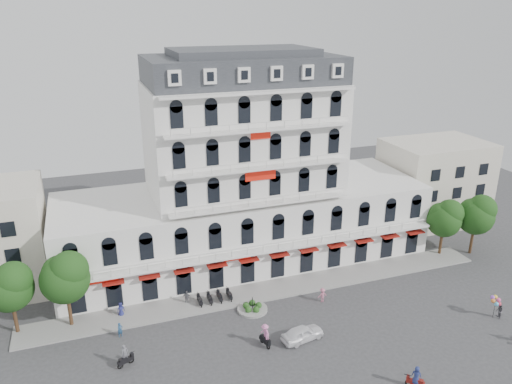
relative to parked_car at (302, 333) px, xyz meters
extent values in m
plane|color=#38383A|center=(0.09, 0.29, -0.73)|extent=(120.00, 120.00, 0.00)
cube|color=gray|center=(0.09, 9.29, -0.65)|extent=(53.00, 4.00, 0.16)
cube|color=silver|center=(0.09, 18.29, 3.77)|extent=(45.00, 14.00, 9.00)
cube|color=silver|center=(0.09, 18.29, 14.77)|extent=(22.00, 12.00, 13.00)
cube|color=#2D3035|center=(0.09, 18.29, 22.77)|extent=(21.56, 11.76, 3.00)
cube|color=#2D3035|center=(0.09, 18.29, 24.67)|extent=(15.84, 8.64, 0.80)
cube|color=maroon|center=(0.09, 10.79, 2.77)|extent=(40.50, 1.00, 0.15)
cube|color=red|center=(0.09, 12.17, 12.27)|extent=(3.50, 0.10, 1.40)
cube|color=beige|center=(30.09, 20.29, 5.27)|extent=(14.00, 10.00, 12.00)
cylinder|color=gray|center=(-2.91, 6.29, -0.61)|extent=(3.20, 3.20, 0.24)
cylinder|color=black|center=(-2.91, 6.29, 0.17)|extent=(0.08, 0.08, 1.40)
sphere|color=#21521B|center=(-2.21, 6.29, -0.28)|extent=(0.70, 0.70, 0.70)
sphere|color=#21521B|center=(-2.69, 6.96, -0.28)|extent=(0.70, 0.70, 0.70)
sphere|color=#21521B|center=(-3.48, 6.71, -0.28)|extent=(0.70, 0.70, 0.70)
sphere|color=#21521B|center=(-3.49, 5.89, -0.28)|extent=(0.70, 0.70, 0.70)
sphere|color=#21521B|center=(-2.72, 5.62, -0.28)|extent=(0.70, 0.70, 0.70)
cylinder|color=#382314|center=(-25.91, 10.29, 1.03)|extent=(0.36, 0.36, 3.52)
sphere|color=#163C13|center=(-25.91, 10.29, 4.23)|extent=(4.48, 4.48, 4.48)
sphere|color=#163C13|center=(-25.41, 9.99, 5.27)|extent=(3.52, 3.52, 3.52)
sphere|color=#163C13|center=(-26.31, 10.59, 4.87)|extent=(3.20, 3.20, 3.20)
cylinder|color=#382314|center=(-20.91, 9.79, 1.14)|extent=(0.36, 0.36, 3.74)
sphere|color=#163C13|center=(-20.91, 9.79, 4.54)|extent=(4.76, 4.76, 4.76)
sphere|color=#163C13|center=(-20.41, 9.49, 5.65)|extent=(3.74, 3.74, 3.74)
sphere|color=#163C13|center=(-21.31, 10.09, 5.22)|extent=(3.40, 3.40, 3.40)
cylinder|color=#382314|center=(24.09, 10.29, 0.99)|extent=(0.36, 0.36, 3.43)
sphere|color=#163C13|center=(24.09, 10.29, 4.11)|extent=(4.37, 4.37, 4.37)
sphere|color=#163C13|center=(24.59, 9.99, 5.12)|extent=(3.43, 3.43, 3.43)
sphere|color=#163C13|center=(23.69, 10.59, 4.73)|extent=(3.12, 3.12, 3.12)
cylinder|color=#382314|center=(28.09, 9.29, 1.10)|extent=(0.36, 0.36, 3.65)
sphere|color=#163C13|center=(28.09, 9.29, 4.42)|extent=(4.65, 4.65, 4.65)
sphere|color=#163C13|center=(28.59, 8.99, 5.50)|extent=(3.65, 3.65, 3.65)
sphere|color=#163C13|center=(27.69, 9.59, 5.08)|extent=(3.32, 3.32, 3.32)
imported|color=white|center=(0.00, 0.00, 0.00)|extent=(4.49, 2.44, 1.45)
cube|color=black|center=(-16.38, 1.83, -0.18)|extent=(1.51, 0.95, 0.35)
torus|color=black|center=(-15.88, 2.06, -0.45)|extent=(0.60, 0.36, 0.60)
torus|color=black|center=(-16.88, 1.60, -0.45)|extent=(0.60, 0.36, 0.60)
imported|color=slate|center=(-16.38, 1.83, 0.59)|extent=(0.74, 0.64, 1.73)
cube|color=maroon|center=(6.27, -9.05, -0.18)|extent=(1.32, 1.30, 0.35)
torus|color=black|center=(5.88, -8.66, -0.45)|extent=(0.51, 0.50, 0.60)
imported|color=navy|center=(6.27, -9.05, 0.56)|extent=(0.95, 0.94, 1.66)
cube|color=black|center=(-3.71, 0.35, -0.18)|extent=(0.68, 1.54, 0.35)
torus|color=black|center=(-3.58, -0.18, -0.45)|extent=(0.25, 0.61, 0.60)
torus|color=black|center=(-3.83, 0.89, -0.45)|extent=(0.25, 0.61, 0.60)
imported|color=pink|center=(-3.71, 0.35, 0.67)|extent=(0.96, 1.35, 1.89)
imported|color=navy|center=(-16.05, 9.79, 0.07)|extent=(0.87, 0.67, 1.58)
imported|color=slate|center=(-9.15, 9.79, 0.06)|extent=(1.00, 0.73, 1.58)
imported|color=#BE6482|center=(4.78, 5.36, 0.09)|extent=(1.09, 0.67, 1.63)
imported|color=navy|center=(-16.44, 6.32, 0.03)|extent=(0.65, 0.56, 1.50)
imported|color=#55545B|center=(20.49, -3.45, 0.09)|extent=(0.90, 0.98, 1.63)
cylinder|color=black|center=(20.09, -3.15, 0.27)|extent=(0.04, 0.04, 2.00)
sphere|color=#E54C99|center=(20.44, -3.15, 1.27)|extent=(0.44, 0.44, 0.44)
sphere|color=yellow|center=(20.26, -2.85, 1.49)|extent=(0.44, 0.44, 0.44)
sphere|color=#994CD8|center=(19.91, -2.85, 1.50)|extent=(0.44, 0.44, 0.44)
sphere|color=orange|center=(19.74, -3.16, 1.31)|extent=(0.44, 0.44, 0.44)
sphere|color=#4CB2E5|center=(19.91, -3.46, 1.09)|extent=(0.44, 0.44, 0.44)
sphere|color=#D8334C|center=(20.26, -3.45, 1.04)|extent=(0.44, 0.44, 0.44)
camera|label=1|loc=(-17.49, -36.28, 29.28)|focal=35.00mm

